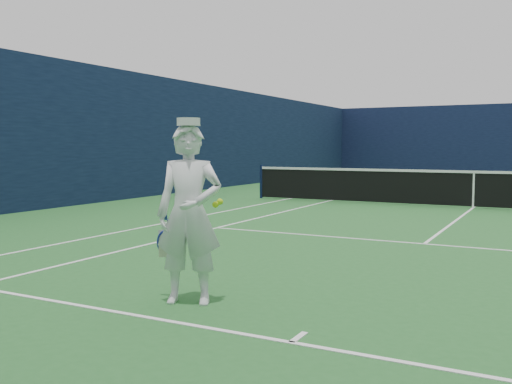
% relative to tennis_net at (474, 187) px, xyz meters
% --- Properties ---
extents(ground, '(80.00, 80.00, 0.00)m').
position_rel_tennis_net_xyz_m(ground, '(0.00, 0.00, -0.55)').
color(ground, '#246028').
rests_on(ground, ground).
extents(court_markings, '(11.03, 23.83, 0.01)m').
position_rel_tennis_net_xyz_m(court_markings, '(0.00, 0.00, -0.55)').
color(court_markings, white).
rests_on(court_markings, ground).
extents(windscreen_fence, '(20.12, 36.12, 4.00)m').
position_rel_tennis_net_xyz_m(windscreen_fence, '(0.00, 0.00, 1.45)').
color(windscreen_fence, '#0E1533').
rests_on(windscreen_fence, ground).
extents(tennis_net, '(12.88, 0.09, 1.07)m').
position_rel_tennis_net_xyz_m(tennis_net, '(0.00, 0.00, 0.00)').
color(tennis_net, '#141E4C').
rests_on(tennis_net, ground).
extents(tennis_player, '(0.89, 0.67, 1.94)m').
position_rel_tennis_net_xyz_m(tennis_player, '(-1.46, -11.24, 0.39)').
color(tennis_player, white).
rests_on(tennis_player, ground).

